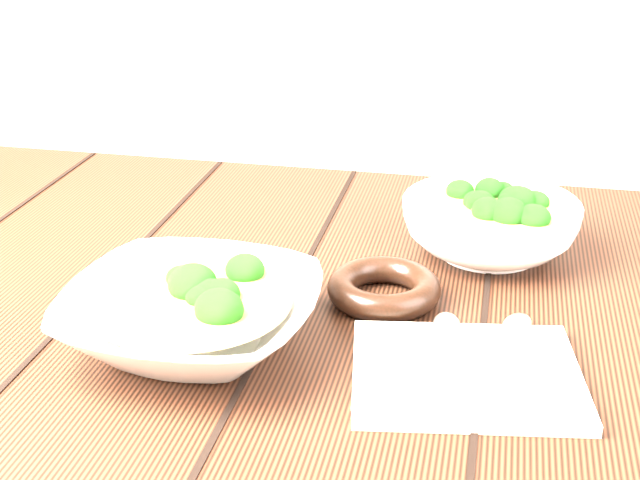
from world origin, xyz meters
TOP-DOWN VIEW (x-y plane):
  - table at (0.00, 0.00)m, footprint 1.20×0.80m
  - soup_bowl_front at (-0.08, -0.11)m, footprint 0.24×0.24m
  - soup_bowl_back at (0.18, 0.15)m, footprint 0.26×0.26m
  - trivet at (0.08, 0.01)m, footprint 0.12×0.12m
  - napkin at (0.17, -0.12)m, footprint 0.22×0.19m
  - spoon_left at (0.15, -0.08)m, footprint 0.03×0.16m
  - spoon_right at (0.20, -0.06)m, footprint 0.05×0.16m

SIDE VIEW (x-z plane):
  - table at x=0.00m, z-range 0.26..1.01m
  - napkin at x=0.17m, z-range 0.75..0.76m
  - spoon_left at x=0.15m, z-range 0.76..0.77m
  - spoon_right at x=0.20m, z-range 0.76..0.77m
  - trivet at x=0.08m, z-range 0.75..0.78m
  - soup_bowl_front at x=-0.08m, z-range 0.75..0.82m
  - soup_bowl_back at x=0.18m, z-range 0.75..0.82m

